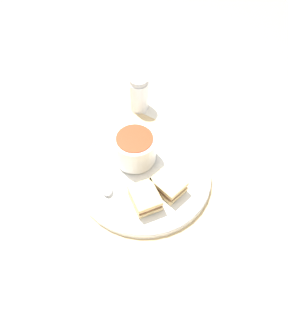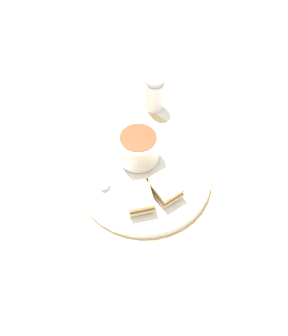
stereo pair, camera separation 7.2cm
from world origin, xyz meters
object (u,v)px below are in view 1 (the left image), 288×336
soup_bowl (135,148)px  sandwich_half_far (169,184)px  spoon (107,186)px  salt_shaker (139,94)px  sandwich_half_near (145,198)px

soup_bowl → sandwich_half_far: bearing=79.0°
sandwich_half_far → soup_bowl: bearing=-101.0°
soup_bowl → spoon: soup_bowl is taller
soup_bowl → sandwich_half_far: 0.11m
soup_bowl → salt_shaker: (-0.15, -0.11, -0.00)m
sandwich_half_near → sandwich_half_far: same height
sandwich_half_near → salt_shaker: size_ratio=0.87×
soup_bowl → salt_shaker: bearing=-144.3°
spoon → sandwich_half_near: size_ratio=1.07×
soup_bowl → salt_shaker: salt_shaker is taller
spoon → salt_shaker: (-0.25, -0.11, 0.03)m
sandwich_half_near → salt_shaker: (-0.23, -0.20, 0.01)m
sandwich_half_far → sandwich_half_near: bearing=-18.7°
soup_bowl → sandwich_half_far: soup_bowl is taller
spoon → soup_bowl: bearing=132.1°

